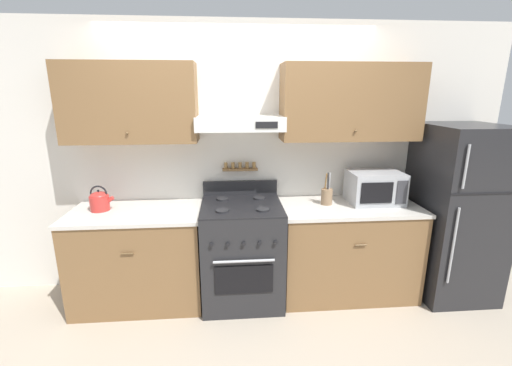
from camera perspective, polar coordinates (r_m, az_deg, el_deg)
The scene contains 9 objects.
ground_plane at distance 3.24m, azimuth -1.97°, elevation -21.35°, with size 16.00×16.00×0.00m, color #B2A38E.
wall_back at distance 3.27m, azimuth -2.27°, elevation 7.00°, with size 5.20×0.46×2.55m.
counter_left at distance 3.40m, azimuth -18.82°, elevation -11.50°, with size 1.16×0.68×0.89m.
counter_right at distance 3.48m, azimuth 14.80°, elevation -10.54°, with size 1.29×0.68×0.89m.
stove_range at distance 3.26m, azimuth -2.32°, elevation -11.37°, with size 0.72×0.73×1.07m.
refrigerator at distance 3.76m, azimuth 30.27°, elevation -4.15°, with size 0.67×0.77×1.64m.
tea_kettle at distance 3.34m, azimuth -24.62°, elevation -2.65°, with size 0.21×0.17×0.23m.
microwave at distance 3.42m, azimuth 19.17°, elevation -0.68°, with size 0.48×0.37×0.30m.
utensil_crock at distance 3.27m, azimuth 11.71°, elevation -2.10°, with size 0.10×0.10×0.30m.
Camera 1 is at (-0.11, -2.61, 1.92)m, focal length 24.00 mm.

